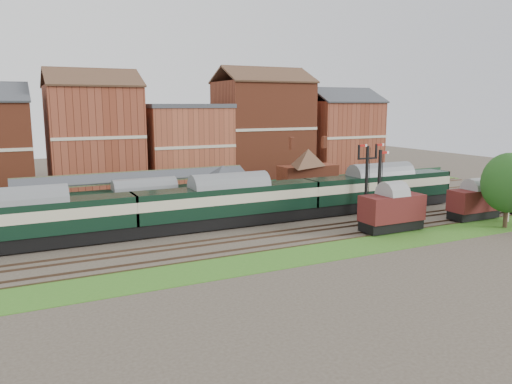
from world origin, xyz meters
name	(u,v)px	position (x,y,z in m)	size (l,w,h in m)	color
ground	(261,223)	(0.00, 0.00, 0.00)	(160.00, 160.00, 0.00)	#473D33
grass_back	(208,198)	(0.00, 16.00, 0.03)	(90.00, 4.50, 0.06)	#2D6619
grass_front	(324,252)	(0.00, -12.00, 0.03)	(90.00, 5.00, 0.06)	#2D6619
fence	(202,190)	(0.00, 18.00, 0.75)	(90.00, 0.12, 1.50)	#193823
platform	(187,206)	(-5.00, 9.75, 0.50)	(55.00, 3.40, 1.00)	#2D2D2D
signal_box	(223,191)	(-3.00, 3.25, 3.19)	(5.40, 5.40, 6.00)	#5E694B
brick_hut	(286,202)	(5.00, 3.25, 1.20)	(3.20, 2.64, 2.94)	brown
station_building	(308,169)	(12.00, 9.75, 3.96)	(8.10, 8.10, 5.90)	brown
canopy	(136,175)	(-11.00, 9.75, 4.58)	(26.00, 3.89, 4.08)	#4D5636
semaphore_bracket	(367,176)	(12.04, -2.50, 4.63)	(3.60, 0.25, 8.18)	black
semaphore_siding	(379,187)	(10.02, -7.00, 4.16)	(1.23, 0.25, 8.00)	black
yard_lamp	(510,186)	(24.00, -11.50, 3.99)	(2.60, 0.22, 7.00)	beige
town_backdrop	(184,142)	(-0.18, 25.00, 7.00)	(69.00, 10.00, 16.00)	brown
dmu_train	(230,201)	(-3.61, 0.00, 2.64)	(59.14, 3.11, 4.54)	black
platform_railcar	(145,201)	(-10.81, 6.50, 2.22)	(16.41, 2.59, 3.78)	black
goods_van_a	(392,210)	(10.05, -9.00, 2.20)	(6.41, 2.78, 3.89)	black
goods_van_b	(474,202)	(21.70, -9.00, 2.01)	(5.82, 2.52, 3.53)	black
tree_far	(509,183)	(21.48, -13.14, 4.69)	(5.32, 5.32, 7.76)	#382619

